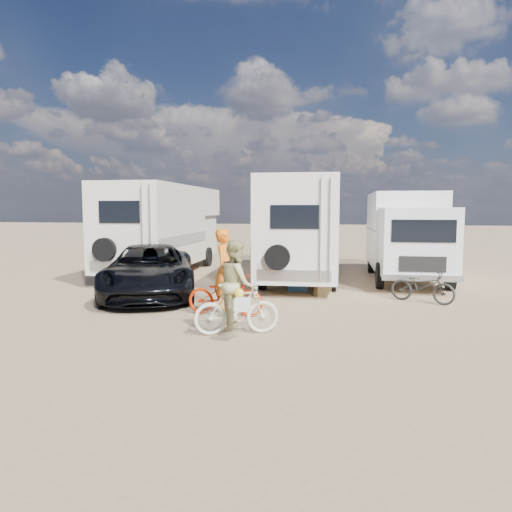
% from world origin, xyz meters
% --- Properties ---
extents(ground, '(140.00, 140.00, 0.00)m').
position_xyz_m(ground, '(0.00, 0.00, 0.00)').
color(ground, tan).
rests_on(ground, ground).
extents(rv_main, '(3.18, 8.41, 3.60)m').
position_xyz_m(rv_main, '(0.15, 6.58, 1.80)').
color(rv_main, silver).
rests_on(rv_main, ground).
extents(rv_left, '(3.08, 8.29, 3.49)m').
position_xyz_m(rv_left, '(-5.44, 6.99, 1.74)').
color(rv_left, white).
rests_on(rv_left, ground).
extents(box_truck, '(2.82, 6.64, 3.19)m').
position_xyz_m(box_truck, '(3.90, 7.13, 1.59)').
color(box_truck, silver).
rests_on(box_truck, ground).
extents(dark_suv, '(4.43, 6.03, 1.52)m').
position_xyz_m(dark_suv, '(-3.77, 2.17, 0.76)').
color(dark_suv, black).
rests_on(dark_suv, ground).
extents(bike_man, '(1.93, 0.74, 1.00)m').
position_xyz_m(bike_man, '(-0.83, 0.22, 0.50)').
color(bike_man, '#C12100').
rests_on(bike_man, ground).
extents(bike_woman, '(1.83, 1.16, 1.07)m').
position_xyz_m(bike_woman, '(-0.09, -1.40, 0.53)').
color(bike_woman, beige).
rests_on(bike_woman, ground).
extents(rider_man, '(0.49, 0.73, 1.94)m').
position_xyz_m(rider_man, '(-0.83, 0.22, 0.97)').
color(rider_man, orange).
rests_on(rider_man, ground).
extents(rider_woman, '(0.96, 1.06, 1.78)m').
position_xyz_m(rider_woman, '(-0.09, -1.40, 0.89)').
color(rider_woman, tan).
rests_on(rider_woman, ground).
extents(bike_parked, '(1.87, 1.30, 0.93)m').
position_xyz_m(bike_parked, '(4.02, 2.98, 0.47)').
color(bike_parked, black).
rests_on(bike_parked, ground).
extents(cooler, '(0.62, 0.48, 0.46)m').
position_xyz_m(cooler, '(0.38, 4.05, 0.23)').
color(cooler, '#2F6593').
rests_on(cooler, ground).
extents(crate, '(0.55, 0.55, 0.34)m').
position_xyz_m(crate, '(1.24, 3.32, 0.17)').
color(crate, olive).
rests_on(crate, ground).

